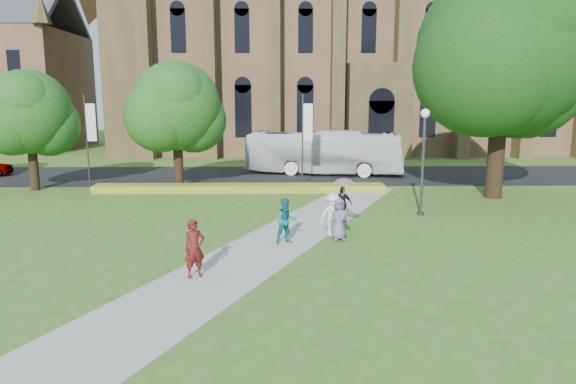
{
  "coord_description": "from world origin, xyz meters",
  "views": [
    {
      "loc": [
        0.46,
        -18.3,
        5.72
      ],
      "look_at": [
        0.86,
        4.25,
        1.6
      ],
      "focal_mm": 32.0,
      "sensor_mm": 36.0,
      "label": 1
    }
  ],
  "objects_px": {
    "large_tree": "(504,50)",
    "pedestrian_0": "(194,249)",
    "streetlamp": "(424,149)",
    "tour_coach": "(324,152)"
  },
  "relations": [
    {
      "from": "large_tree",
      "to": "pedestrian_0",
      "type": "distance_m",
      "value": 21.63
    },
    {
      "from": "streetlamp",
      "to": "pedestrian_0",
      "type": "bearing_deg",
      "value": -137.5
    },
    {
      "from": "tour_coach",
      "to": "pedestrian_0",
      "type": "distance_m",
      "value": 23.76
    },
    {
      "from": "large_tree",
      "to": "tour_coach",
      "type": "bearing_deg",
      "value": 133.83
    },
    {
      "from": "tour_coach",
      "to": "pedestrian_0",
      "type": "height_order",
      "value": "tour_coach"
    },
    {
      "from": "large_tree",
      "to": "pedestrian_0",
      "type": "height_order",
      "value": "large_tree"
    },
    {
      "from": "streetlamp",
      "to": "large_tree",
      "type": "xyz_separation_m",
      "value": [
        5.5,
        4.5,
        5.07
      ]
    },
    {
      "from": "streetlamp",
      "to": "pedestrian_0",
      "type": "distance_m",
      "value": 13.43
    },
    {
      "from": "streetlamp",
      "to": "tour_coach",
      "type": "distance_m",
      "value": 14.56
    },
    {
      "from": "large_tree",
      "to": "tour_coach",
      "type": "xyz_separation_m",
      "value": [
        -9.12,
        9.5,
        -6.69
      ]
    }
  ]
}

